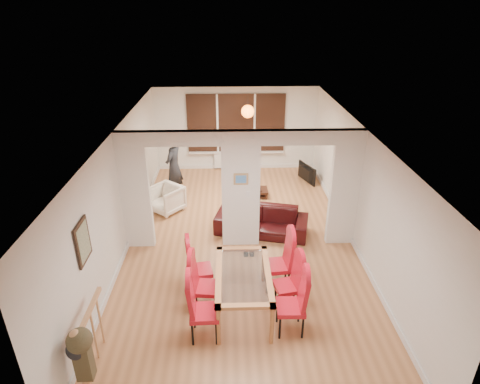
{
  "coord_description": "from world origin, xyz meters",
  "views": [
    {
      "loc": [
        -0.25,
        -7.62,
        4.88
      ],
      "look_at": [
        0.0,
        0.6,
        0.97
      ],
      "focal_mm": 30.0,
      "sensor_mm": 36.0,
      "label": 1
    }
  ],
  "objects_px": {
    "dining_chair_rc": "(278,262)",
    "dining_chair_la": "(204,308)",
    "sofa": "(261,221)",
    "coffee_table": "(250,193)",
    "dining_table": "(243,292)",
    "television": "(304,173)",
    "dining_chair_ra": "(291,303)",
    "dining_chair_lc": "(200,267)",
    "dining_chair_rb": "(287,283)",
    "person": "(174,166)",
    "bowl": "(258,190)",
    "armchair": "(166,199)",
    "dining_chair_lb": "(205,284)",
    "bottle": "(256,183)"
  },
  "relations": [
    {
      "from": "dining_chair_rb",
      "to": "coffee_table",
      "type": "distance_m",
      "value": 4.48
    },
    {
      "from": "dining_chair_rb",
      "to": "television",
      "type": "distance_m",
      "value": 5.58
    },
    {
      "from": "dining_chair_ra",
      "to": "dining_chair_rb",
      "type": "bearing_deg",
      "value": 89.74
    },
    {
      "from": "dining_chair_lc",
      "to": "armchair",
      "type": "xyz_separation_m",
      "value": [
        -1.07,
        3.18,
        -0.18
      ]
    },
    {
      "from": "dining_chair_rc",
      "to": "person",
      "type": "distance_m",
      "value": 4.69
    },
    {
      "from": "dining_chair_la",
      "to": "bottle",
      "type": "bearing_deg",
      "value": 75.51
    },
    {
      "from": "dining_table",
      "to": "dining_chair_rc",
      "type": "xyz_separation_m",
      "value": [
        0.65,
        0.59,
        0.19
      ]
    },
    {
      "from": "dining_table",
      "to": "dining_chair_rc",
      "type": "relative_size",
      "value": 1.43
    },
    {
      "from": "sofa",
      "to": "dining_chair_lc",
      "type": "bearing_deg",
      "value": -108.31
    },
    {
      "from": "sofa",
      "to": "coffee_table",
      "type": "relative_size",
      "value": 2.22
    },
    {
      "from": "television",
      "to": "dining_chair_lb",
      "type": "bearing_deg",
      "value": 132.97
    },
    {
      "from": "dining_chair_la",
      "to": "sofa",
      "type": "distance_m",
      "value": 3.4
    },
    {
      "from": "dining_chair_lb",
      "to": "bottle",
      "type": "relative_size",
      "value": 4.07
    },
    {
      "from": "dining_table",
      "to": "dining_chair_rb",
      "type": "relative_size",
      "value": 1.59
    },
    {
      "from": "dining_table",
      "to": "dining_chair_lc",
      "type": "distance_m",
      "value": 0.95
    },
    {
      "from": "dining_chair_la",
      "to": "television",
      "type": "relative_size",
      "value": 1.24
    },
    {
      "from": "dining_chair_lb",
      "to": "armchair",
      "type": "relative_size",
      "value": 1.43
    },
    {
      "from": "person",
      "to": "coffee_table",
      "type": "bearing_deg",
      "value": 105.94
    },
    {
      "from": "bottle",
      "to": "dining_table",
      "type": "bearing_deg",
      "value": -96.58
    },
    {
      "from": "dining_chair_lc",
      "to": "television",
      "type": "xyz_separation_m",
      "value": [
        2.79,
        4.94,
        -0.26
      ]
    },
    {
      "from": "bottle",
      "to": "dining_chair_ra",
      "type": "bearing_deg",
      "value": -87.72
    },
    {
      "from": "dining_chair_lb",
      "to": "dining_chair_rb",
      "type": "bearing_deg",
      "value": 6.8
    },
    {
      "from": "armchair",
      "to": "person",
      "type": "bearing_deg",
      "value": 121.25
    },
    {
      "from": "bottle",
      "to": "dining_chair_lb",
      "type": "bearing_deg",
      "value": -104.59
    },
    {
      "from": "bottle",
      "to": "person",
      "type": "bearing_deg",
      "value": 179.23
    },
    {
      "from": "dining_chair_lc",
      "to": "armchair",
      "type": "height_order",
      "value": "dining_chair_lc"
    },
    {
      "from": "dining_chair_ra",
      "to": "bowl",
      "type": "height_order",
      "value": "dining_chair_ra"
    },
    {
      "from": "dining_chair_lc",
      "to": "person",
      "type": "distance_m",
      "value": 4.22
    },
    {
      "from": "dining_chair_rc",
      "to": "dining_chair_la",
      "type": "bearing_deg",
      "value": -143.82
    },
    {
      "from": "sofa",
      "to": "television",
      "type": "relative_size",
      "value": 2.3
    },
    {
      "from": "coffee_table",
      "to": "sofa",
      "type": "bearing_deg",
      "value": -85.44
    },
    {
      "from": "bowl",
      "to": "coffee_table",
      "type": "bearing_deg",
      "value": 151.61
    },
    {
      "from": "dining_chair_lb",
      "to": "bowl",
      "type": "distance_m",
      "value": 4.53
    },
    {
      "from": "dining_chair_rc",
      "to": "dining_chair_ra",
      "type": "bearing_deg",
      "value": -92.22
    },
    {
      "from": "dining_chair_ra",
      "to": "dining_chair_rb",
      "type": "distance_m",
      "value": 0.56
    },
    {
      "from": "person",
      "to": "coffee_table",
      "type": "xyz_separation_m",
      "value": [
        2.07,
        -0.14,
        -0.76
      ]
    },
    {
      "from": "dining_chair_la",
      "to": "dining_chair_lc",
      "type": "relative_size",
      "value": 1.07
    },
    {
      "from": "dining_chair_ra",
      "to": "sofa",
      "type": "height_order",
      "value": "dining_chair_ra"
    },
    {
      "from": "dining_chair_rb",
      "to": "bowl",
      "type": "bearing_deg",
      "value": 80.76
    },
    {
      "from": "dining_chair_lb",
      "to": "armchair",
      "type": "height_order",
      "value": "dining_chair_lb"
    },
    {
      "from": "dining_chair_la",
      "to": "coffee_table",
      "type": "xyz_separation_m",
      "value": [
        1.0,
        5.1,
        -0.46
      ]
    },
    {
      "from": "sofa",
      "to": "coffee_table",
      "type": "xyz_separation_m",
      "value": [
        -0.15,
        1.91,
        -0.2
      ]
    },
    {
      "from": "dining_chair_rb",
      "to": "sofa",
      "type": "height_order",
      "value": "dining_chair_rb"
    },
    {
      "from": "television",
      "to": "bowl",
      "type": "relative_size",
      "value": 4.36
    },
    {
      "from": "dining_chair_rc",
      "to": "bowl",
      "type": "bearing_deg",
      "value": 84.72
    },
    {
      "from": "dining_table",
      "to": "television",
      "type": "bearing_deg",
      "value": 69.72
    },
    {
      "from": "dining_chair_la",
      "to": "bottle",
      "type": "relative_size",
      "value": 4.25
    },
    {
      "from": "bottle",
      "to": "dining_chair_rb",
      "type": "bearing_deg",
      "value": -87.21
    },
    {
      "from": "dining_chair_lc",
      "to": "coffee_table",
      "type": "distance_m",
      "value": 4.14
    },
    {
      "from": "dining_chair_la",
      "to": "bowl",
      "type": "bearing_deg",
      "value": 74.55
    }
  ]
}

